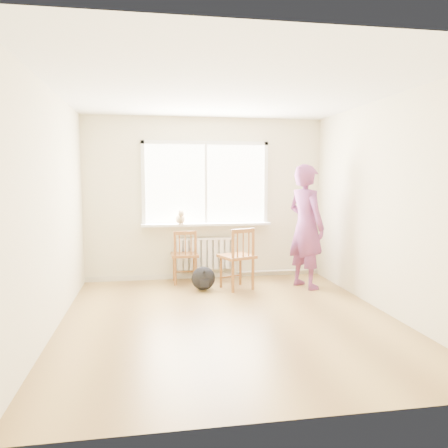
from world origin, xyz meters
name	(u,v)px	position (x,y,z in m)	size (l,w,h in m)	color
floor	(229,319)	(0.00, 0.00, 0.00)	(4.50, 4.50, 0.00)	#A58043
ceiling	(230,91)	(0.00, 0.00, 2.70)	(4.50, 4.50, 0.00)	white
back_wall	(206,199)	(0.00, 2.25, 1.35)	(4.00, 0.01, 2.70)	beige
window	(206,180)	(0.00, 2.22, 1.66)	(2.12, 0.05, 1.42)	white
windowsill	(207,224)	(0.00, 2.14, 0.93)	(2.15, 0.22, 0.04)	white
radiator	(207,253)	(0.00, 2.16, 0.44)	(1.00, 0.12, 0.55)	white
heating_pipe	(277,271)	(1.25, 2.19, 0.08)	(0.04, 0.04, 1.40)	silver
baseboard	(206,275)	(0.00, 2.23, 0.04)	(4.00, 0.03, 0.08)	beige
chair_left	(185,257)	(-0.39, 1.90, 0.44)	(0.43, 0.41, 0.87)	#925D2A
chair_right	(239,258)	(0.39, 1.38, 0.48)	(0.60, 0.58, 0.95)	#925D2A
person	(306,227)	(1.45, 1.34, 0.95)	(0.70, 0.46, 1.91)	#C64265
cat	(180,218)	(-0.44, 2.06, 1.05)	(0.18, 0.38, 0.25)	#CCBA8B
backpack	(203,278)	(-0.14, 1.43, 0.18)	(0.36, 0.27, 0.36)	black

